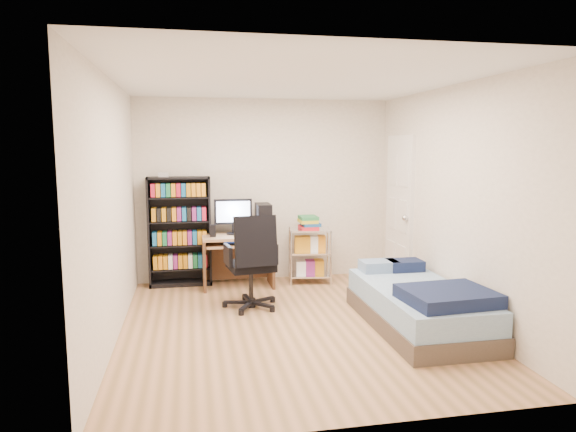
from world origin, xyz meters
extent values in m
cube|color=tan|center=(0.00, 0.00, -0.02)|extent=(3.50, 4.00, 0.04)
cube|color=white|center=(0.00, 0.00, 2.52)|extent=(3.50, 4.00, 0.04)
cube|color=white|center=(0.00, 2.02, 1.25)|extent=(3.50, 0.04, 2.50)
cube|color=white|center=(0.00, -2.02, 1.25)|extent=(3.50, 0.04, 2.50)
cube|color=white|center=(-1.77, 0.00, 1.25)|extent=(0.04, 4.00, 2.50)
cube|color=white|center=(1.77, 0.00, 1.25)|extent=(0.04, 4.00, 2.50)
cube|color=black|center=(-1.17, 1.84, 0.73)|extent=(0.82, 0.27, 1.46)
cube|color=black|center=(-1.17, 1.84, 0.23)|extent=(0.77, 0.26, 0.02)
cube|color=red|center=(-1.17, 1.83, 0.33)|extent=(0.71, 0.22, 0.17)
cube|color=black|center=(-1.17, 1.84, 0.55)|extent=(0.77, 0.26, 0.02)
cube|color=#1766A5|center=(-1.17, 1.83, 0.65)|extent=(0.71, 0.22, 0.17)
cube|color=black|center=(-1.17, 1.84, 0.87)|extent=(0.77, 0.26, 0.02)
cube|color=orange|center=(-1.17, 1.83, 0.97)|extent=(0.71, 0.22, 0.17)
cube|color=black|center=(-1.17, 1.84, 1.18)|extent=(0.77, 0.26, 0.02)
cube|color=#1A7B46|center=(-1.17, 1.83, 1.29)|extent=(0.71, 0.22, 0.17)
cube|color=silver|center=(-1.35, 1.84, 1.49)|extent=(0.13, 0.11, 0.06)
cube|color=tan|center=(-0.42, 1.61, 0.67)|extent=(0.92, 0.51, 0.04)
cube|color=#38281E|center=(-0.86, 1.61, 0.33)|extent=(0.04, 0.51, 0.66)
cube|color=#38281E|center=(0.02, 1.61, 0.33)|extent=(0.04, 0.51, 0.66)
cube|color=#38281E|center=(-0.42, 1.84, 0.35)|extent=(0.89, 0.03, 0.60)
cube|color=tan|center=(-0.42, 1.53, 0.58)|extent=(0.83, 0.42, 0.02)
cube|color=black|center=(-0.42, 1.52, 0.61)|extent=(0.41, 0.14, 0.02)
cube|color=black|center=(-0.47, 1.71, 1.00)|extent=(0.50, 0.05, 0.33)
cube|color=#CCDDFF|center=(-0.47, 1.68, 1.00)|extent=(0.44, 0.01, 0.28)
cube|color=black|center=(-0.07, 1.65, 0.90)|extent=(0.18, 0.39, 0.41)
cube|color=black|center=(-0.74, 1.56, 0.77)|extent=(0.07, 0.07, 0.16)
cube|color=black|center=(-0.26, 1.52, 0.77)|extent=(0.07, 0.07, 0.16)
cylinder|color=black|center=(-0.35, 0.70, 0.28)|extent=(0.05, 0.05, 0.39)
cube|color=black|center=(-0.35, 0.70, 0.49)|extent=(0.56, 0.56, 0.08)
cube|color=black|center=(-0.32, 0.48, 0.82)|extent=(0.49, 0.21, 0.57)
cube|color=black|center=(-0.62, 0.66, 0.63)|extent=(0.08, 0.31, 0.23)
cube|color=black|center=(-0.09, 0.74, 0.63)|extent=(0.08, 0.31, 0.23)
cylinder|color=silver|center=(0.28, 1.51, 0.37)|extent=(0.03, 0.03, 0.74)
cylinder|color=silver|center=(0.81, 1.43, 0.37)|extent=(0.03, 0.03, 0.74)
cylinder|color=silver|center=(0.33, 1.88, 0.37)|extent=(0.03, 0.03, 0.74)
cylinder|color=silver|center=(0.87, 1.81, 0.37)|extent=(0.03, 0.03, 0.74)
cube|color=silver|center=(0.57, 1.66, 0.11)|extent=(0.59, 0.46, 0.02)
cube|color=silver|center=(0.57, 1.66, 0.42)|extent=(0.59, 0.46, 0.02)
cube|color=silver|center=(0.57, 1.66, 0.73)|extent=(0.59, 0.46, 0.02)
cube|color=red|center=(0.57, 1.66, 0.83)|extent=(0.27, 0.33, 0.17)
cube|color=brown|center=(1.26, -0.28, 0.09)|extent=(0.94, 1.88, 0.19)
cube|color=#8FB7D5|center=(1.26, -0.28, 0.30)|extent=(0.90, 1.84, 0.23)
cube|color=#131C3C|center=(1.31, -0.80, 0.47)|extent=(0.84, 0.71, 0.13)
cube|color=#92B1CF|center=(1.12, 0.47, 0.48)|extent=(0.42, 0.28, 0.12)
cube|color=#131C3C|center=(1.43, 0.45, 0.48)|extent=(0.40, 0.28, 0.12)
cube|color=#442815|center=(1.26, -0.33, 0.42)|extent=(0.26, 0.21, 0.02)
cube|color=white|center=(1.73, 1.35, 1.00)|extent=(0.05, 0.80, 2.00)
sphere|color=silver|center=(1.67, 1.03, 0.95)|extent=(0.08, 0.08, 0.08)
camera|label=1|loc=(-1.02, -5.05, 1.85)|focal=32.00mm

